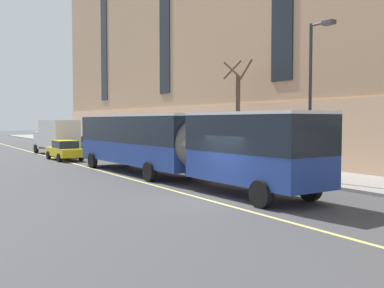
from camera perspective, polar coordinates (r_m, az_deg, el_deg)
name	(u,v)px	position (r m, az deg, el deg)	size (l,w,h in m)	color
ground_plane	(213,200)	(17.62, 2.63, -7.16)	(260.00, 260.00, 0.00)	#424244
sidewalk	(313,176)	(25.54, 15.16, -3.92)	(5.04, 160.00, 0.15)	gray
city_bus	(171,141)	(23.47, -2.70, 0.34)	(3.43, 19.58, 3.45)	navy
parked_car_red_1	(206,159)	(26.90, 1.84, -1.96)	(2.03, 4.35, 1.56)	#B21E19
parked_car_white_2	(133,150)	(36.06, -7.51, -0.71)	(1.98, 4.71, 1.56)	silver
parked_car_green_3	(85,143)	(46.74, -13.38, 0.08)	(2.07, 4.79, 1.56)	#23603D
box_truck	(57,135)	(42.34, -16.81, 1.07)	(2.57, 7.21, 3.13)	silver
taxi_cab	(65,150)	(36.50, -15.87, -0.76)	(1.99, 4.65, 1.56)	yellow
street_tree_far_uptown	(238,112)	(30.75, 5.82, 4.05)	(1.66, 1.66, 7.15)	brown
street_lamp	(314,86)	(22.85, 15.18, 7.12)	(0.36, 1.48, 7.68)	#2D2D30
lane_centerline	(172,190)	(20.07, -2.51, -5.89)	(0.16, 140.00, 0.01)	#E0D66B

